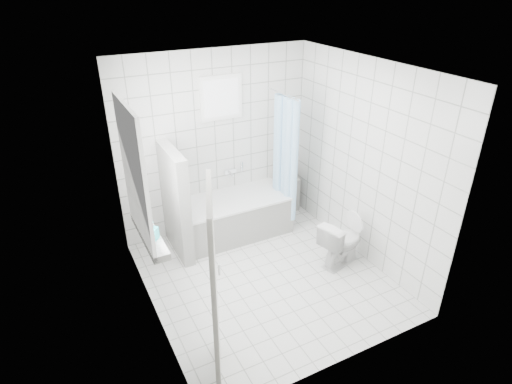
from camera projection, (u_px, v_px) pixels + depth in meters
ground at (265, 277)px, 5.43m from camera, size 3.00×3.00×0.00m
ceiling at (268, 69)px, 4.24m from camera, size 3.00×3.00×0.00m
wall_back at (216, 144)px, 6.02m from camera, size 2.80×0.02×2.60m
wall_front at (350, 256)px, 3.65m from camera, size 2.80×0.02×2.60m
wall_left at (143, 215)px, 4.26m from camera, size 0.02×3.00×2.60m
wall_right at (363, 163)px, 5.41m from camera, size 0.02×3.00×2.60m
window_left at (137, 175)px, 4.38m from camera, size 0.01×0.90×1.40m
window_back at (222, 98)px, 5.72m from camera, size 0.50×0.01×0.50m
window_sill at (149, 235)px, 4.74m from camera, size 0.18×1.02×0.08m
door at (215, 295)px, 3.65m from camera, size 0.33×0.76×2.00m
bathtub at (234, 216)px, 6.22m from camera, size 1.59×0.77×0.58m
partition_wall at (176, 203)px, 5.62m from camera, size 0.15×0.85×1.50m
tiled_ledge at (285, 195)px, 6.85m from camera, size 0.40×0.24×0.55m
toilet at (342, 242)px, 5.56m from camera, size 0.71×0.52×0.65m
curtain_rod at (282, 94)px, 5.72m from camera, size 0.02×0.80×0.02m
shower_curtain at (285, 159)px, 6.03m from camera, size 0.14×0.48×1.78m
tub_faucet at (230, 171)px, 6.27m from camera, size 0.18×0.06×0.06m
sill_bottles at (150, 226)px, 4.67m from camera, size 0.15×0.54×0.21m
ledge_bottles at (287, 173)px, 6.64m from camera, size 0.14×0.16×0.28m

